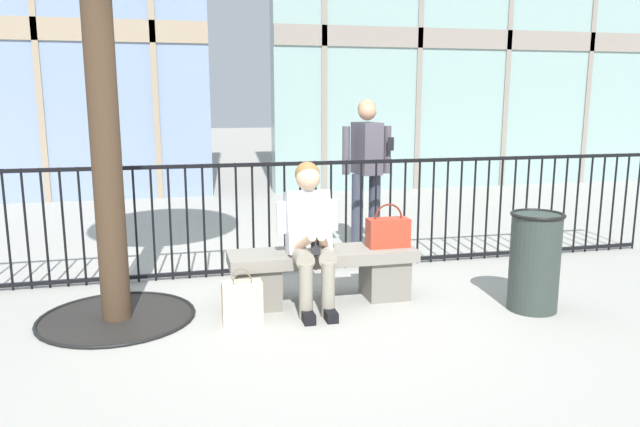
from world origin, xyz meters
TOP-DOWN VIEW (x-y plane):
  - ground_plane at (0.00, 0.00)m, footprint 60.00×60.00m
  - stone_bench at (0.00, 0.00)m, footprint 1.60×0.44m
  - seated_person_with_phone at (-0.14, -0.13)m, footprint 0.52×0.66m
  - handbag_on_bench at (0.58, -0.01)m, footprint 0.36×0.16m
  - shopping_bag at (-0.73, -0.36)m, footprint 0.31×0.16m
  - bystander_at_railing at (0.85, 1.47)m, footprint 0.55×0.41m
  - plaza_railing at (0.00, 0.94)m, footprint 7.89×0.04m
  - trash_can at (1.63, -0.61)m, footprint 0.43×0.43m

SIDE VIEW (x-z plane):
  - ground_plane at x=0.00m, z-range 0.00..0.00m
  - shopping_bag at x=-0.73m, z-range -0.04..0.39m
  - stone_bench at x=0.00m, z-range 0.05..0.50m
  - trash_can at x=1.63m, z-range 0.01..0.82m
  - plaza_railing at x=0.00m, z-range 0.01..1.12m
  - handbag_on_bench at x=0.58m, z-range 0.39..0.77m
  - seated_person_with_phone at x=-0.14m, z-range 0.04..1.26m
  - bystander_at_railing at x=0.85m, z-range 0.15..1.86m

